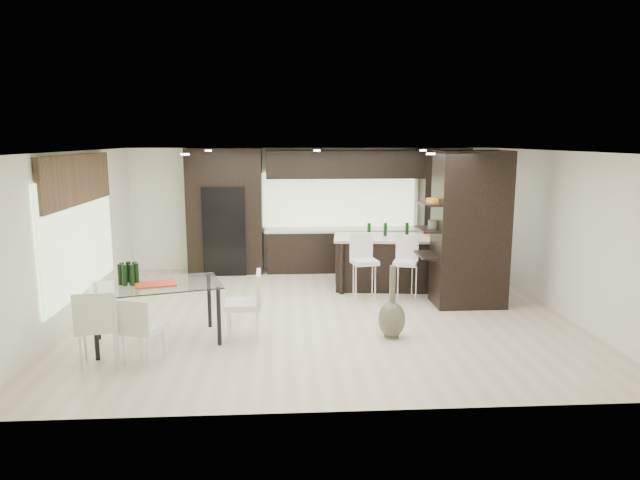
{
  "coord_description": "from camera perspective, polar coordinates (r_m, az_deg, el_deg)",
  "views": [
    {
      "loc": [
        -0.6,
        -9.19,
        2.89
      ],
      "look_at": [
        0.0,
        0.6,
        1.15
      ],
      "focal_mm": 32.0,
      "sensor_mm": 36.0,
      "label": 1
    }
  ],
  "objects": [
    {
      "name": "stone_accent",
      "position": [
        9.98,
        -23.1,
        5.58
      ],
      "size": [
        0.08,
        3.0,
        0.8
      ],
      "primitive_type": "cube",
      "color": "brown",
      "rests_on": "left_wall"
    },
    {
      "name": "refrigerator",
      "position": [
        12.53,
        -9.43,
        1.02
      ],
      "size": [
        0.9,
        0.68,
        1.9
      ],
      "primitive_type": "cube",
      "color": "black",
      "rests_on": "ground"
    },
    {
      "name": "chair_far",
      "position": [
        7.91,
        -21.27,
        -8.44
      ],
      "size": [
        0.61,
        0.61,
        0.95
      ],
      "primitive_type": "cube",
      "rotation": [
        0.0,
        0.0,
        0.2
      ],
      "color": "silver",
      "rests_on": "ground"
    },
    {
      "name": "back_wall",
      "position": [
        12.8,
        -0.8,
        3.15
      ],
      "size": [
        8.0,
        0.02,
        2.7
      ],
      "primitive_type": "cube",
      "color": "white",
      "rests_on": "ground"
    },
    {
      "name": "kitchen_island",
      "position": [
        11.29,
        7.66,
        -2.2
      ],
      "size": [
        2.55,
        1.32,
        1.02
      ],
      "primitive_type": "cube",
      "rotation": [
        0.0,
        0.0,
        -0.11
      ],
      "color": "black",
      "rests_on": "ground"
    },
    {
      "name": "bench",
      "position": [
        11.84,
        5.78,
        -2.86
      ],
      "size": [
        1.36,
        0.65,
        0.51
      ],
      "primitive_type": "cube",
      "rotation": [
        0.0,
        0.0,
        0.11
      ],
      "color": "black",
      "rests_on": "ground"
    },
    {
      "name": "window_back",
      "position": [
        12.78,
        1.9,
        4.04
      ],
      "size": [
        3.4,
        0.04,
        1.2
      ],
      "primitive_type": "cube",
      "color": "#B2D199",
      "rests_on": "back_wall"
    },
    {
      "name": "floor_vase",
      "position": [
        8.45,
        7.22,
        -6.15
      ],
      "size": [
        0.49,
        0.49,
        1.08
      ],
      "primitive_type": null,
      "rotation": [
        0.0,
        0.0,
        0.28
      ],
      "color": "#4B513A",
      "rests_on": "ground"
    },
    {
      "name": "left_wall",
      "position": [
        9.92,
        -23.51,
        0.28
      ],
      "size": [
        0.02,
        7.0,
        2.7
      ],
      "primitive_type": "cube",
      "color": "white",
      "rests_on": "ground"
    },
    {
      "name": "right_wall",
      "position": [
        10.39,
        22.81,
        0.75
      ],
      "size": [
        0.02,
        7.0,
        2.7
      ],
      "primitive_type": "cube",
      "color": "white",
      "rests_on": "ground"
    },
    {
      "name": "partition_column",
      "position": [
        10.23,
        14.77,
        1.06
      ],
      "size": [
        1.2,
        0.8,
        2.7
      ],
      "primitive_type": "cube",
      "color": "black",
      "rests_on": "ground"
    },
    {
      "name": "chair_near",
      "position": [
        7.8,
        -17.24,
        -8.87
      ],
      "size": [
        0.58,
        0.58,
        0.84
      ],
      "primitive_type": "cube",
      "rotation": [
        0.0,
        0.0,
        -0.33
      ],
      "color": "silver",
      "rests_on": "ground"
    },
    {
      "name": "stool_left",
      "position": [
        10.36,
        4.46,
        -3.38
      ],
      "size": [
        0.5,
        0.5,
        0.97
      ],
      "primitive_type": "cube",
      "rotation": [
        0.0,
        0.0,
        0.19
      ],
      "color": "silver",
      "rests_on": "ground"
    },
    {
      "name": "ceiling",
      "position": [
        9.21,
        0.23,
        8.88
      ],
      "size": [
        8.0,
        7.0,
        0.02
      ],
      "primitive_type": "cube",
      "color": "white",
      "rests_on": "ground"
    },
    {
      "name": "window_left",
      "position": [
        10.09,
        -22.91,
        0.48
      ],
      "size": [
        0.04,
        3.2,
        1.9
      ],
      "primitive_type": "cube",
      "color": "#B2D199",
      "rests_on": "left_wall"
    },
    {
      "name": "ground",
      "position": [
        9.65,
        0.22,
        -7.36
      ],
      "size": [
        8.0,
        8.0,
        0.0
      ],
      "primitive_type": "plane",
      "color": "beige",
      "rests_on": "ground"
    },
    {
      "name": "ceiling_spots",
      "position": [
        9.46,
        0.13,
        8.79
      ],
      "size": [
        4.0,
        3.0,
        0.02
      ],
      "primitive_type": "cube",
      "color": "white",
      "rests_on": "ceiling"
    },
    {
      "name": "stool_mid",
      "position": [
        10.5,
        8.53,
        -3.39
      ],
      "size": [
        0.53,
        0.53,
        0.94
      ],
      "primitive_type": "cube",
      "rotation": [
        0.0,
        0.0,
        -0.33
      ],
      "color": "silver",
      "rests_on": "ground"
    },
    {
      "name": "dining_table",
      "position": [
        8.55,
        -15.97,
        -7.08
      ],
      "size": [
        1.99,
        1.46,
        0.86
      ],
      "primitive_type": "cube",
      "rotation": [
        0.0,
        0.0,
        0.29
      ],
      "color": "white",
      "rests_on": "ground"
    },
    {
      "name": "stool_right",
      "position": [
        10.65,
        12.53,
        -3.05
      ],
      "size": [
        0.56,
        0.56,
        1.04
      ],
      "primitive_type": "cube",
      "rotation": [
        0.0,
        0.0,
        -0.27
      ],
      "color": "silver",
      "rests_on": "ground"
    },
    {
      "name": "back_cabinetry",
      "position": [
        12.5,
        1.56,
        2.99
      ],
      "size": [
        6.8,
        0.68,
        2.7
      ],
      "primitive_type": "cube",
      "color": "black",
      "rests_on": "ground"
    },
    {
      "name": "chair_end",
      "position": [
        8.36,
        -7.7,
        -6.87
      ],
      "size": [
        0.52,
        0.52,
        0.94
      ],
      "primitive_type": "cube",
      "rotation": [
        0.0,
        0.0,
        1.6
      ],
      "color": "silver",
      "rests_on": "ground"
    }
  ]
}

